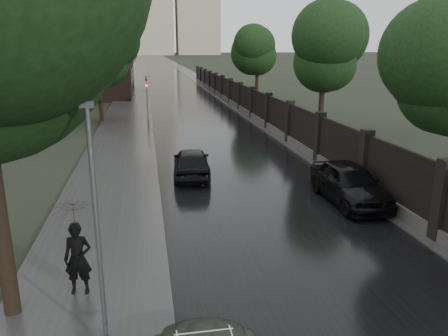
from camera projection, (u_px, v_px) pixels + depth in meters
road at (154, 60)px, 188.56m from camera, size 8.00×420.00×0.02m
sidewalk_left at (140, 60)px, 187.53m from camera, size 4.00×420.00×0.16m
verge_right at (167, 60)px, 189.48m from camera, size 3.00×420.00×0.08m
fence_right at (247, 103)px, 39.32m from camera, size 0.45×75.72×2.70m
tree_left_far at (97, 56)px, 34.14m from camera, size 4.25×4.25×7.39m
tree_right_b at (324, 62)px, 29.25m from camera, size 4.08×4.08×7.01m
tree_right_c at (257, 56)px, 46.32m from camera, size 4.08×4.08×7.01m
lamp_post at (97, 230)px, 8.27m from camera, size 0.25×0.12×5.11m
traffic_light at (147, 99)px, 30.79m from camera, size 0.16×0.32×4.00m
brick_building at (26, 11)px, 52.02m from camera, size 24.00×18.00×20.00m
hatchback_left at (191, 162)px, 20.63m from camera, size 2.00×4.31×1.43m
car_right_near at (349, 183)px, 17.27m from camera, size 1.93×4.69×1.59m
pedestrian_umbrella at (74, 221)px, 10.29m from camera, size 1.16×1.18×2.85m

